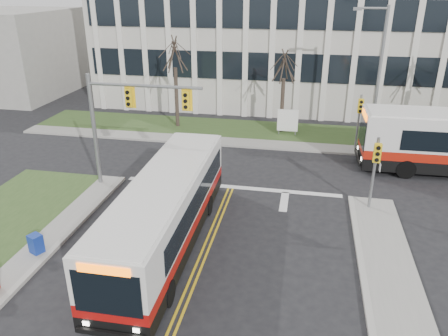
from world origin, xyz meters
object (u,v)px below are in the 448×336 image
streetlight (377,71)px  directory_sign (288,121)px  newspaper_box_blue (36,245)px  bus_main (166,213)px

streetlight → directory_sign: streetlight is taller
streetlight → newspaper_box_blue: streetlight is taller
streetlight → newspaper_box_blue: bearing=-132.9°
streetlight → newspaper_box_blue: size_ratio=9.68×
directory_sign → bus_main: (-4.20, -15.45, 0.38)m
streetlight → bus_main: size_ratio=0.79×
bus_main → newspaper_box_blue: bus_main is taller
bus_main → newspaper_box_blue: (-5.10, -1.81, -1.08)m
bus_main → streetlight: bearing=54.9°
directory_sign → newspaper_box_blue: size_ratio=2.11×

